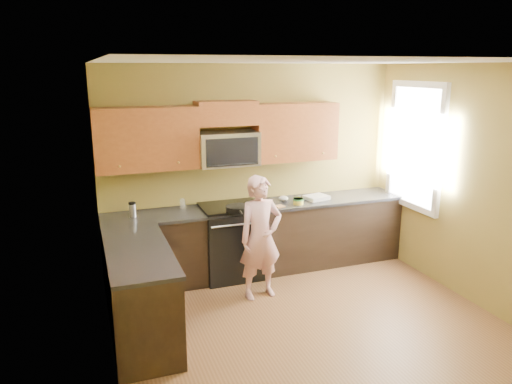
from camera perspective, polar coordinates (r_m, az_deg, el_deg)
name	(u,v)px	position (r m, az deg, el deg)	size (l,w,h in m)	color
floor	(317,332)	(5.26, 7.18, -15.98)	(4.00, 4.00, 0.00)	brown
ceiling	(327,62)	(4.55, 8.27, 14.86)	(4.00, 4.00, 0.00)	white
wall_back	(252,168)	(6.51, -0.45, 2.87)	(4.00, 4.00, 0.00)	olive
wall_front	(480,295)	(3.21, 24.68, -10.92)	(4.00, 4.00, 0.00)	olive
wall_left	(105,230)	(4.22, -17.22, -4.23)	(4.00, 4.00, 0.00)	olive
wall_right	(485,189)	(5.91, 25.16, 0.28)	(4.00, 4.00, 0.00)	olive
cabinet_back_run	(260,239)	(6.49, 0.45, -5.53)	(4.00, 0.60, 0.88)	black
cabinet_left_run	(140,294)	(5.14, -13.45, -11.54)	(0.60, 1.60, 0.88)	black
countertop_back	(260,206)	(6.34, 0.49, -1.65)	(4.00, 0.62, 0.04)	black
countertop_left	(138,251)	(4.96, -13.64, -6.73)	(0.62, 1.60, 0.04)	black
stove	(232,241)	(6.33, -2.88, -5.72)	(0.76, 0.65, 0.95)	black
microwave	(228,165)	(6.19, -3.33, 3.17)	(0.76, 0.40, 0.42)	silver
upper_cab_left	(148,170)	(6.02, -12.50, 2.53)	(1.22, 0.33, 0.75)	brown
upper_cab_right	(294,160)	(6.54, 4.50, 3.77)	(1.12, 0.33, 0.75)	brown
upper_cab_over_mw	(226,113)	(6.13, -3.52, 9.20)	(0.76, 0.33, 0.30)	brown
window	(415,146)	(6.72, 18.14, 5.11)	(0.06, 1.06, 1.66)	white
woman	(261,238)	(5.68, 0.53, -5.36)	(0.54, 0.35, 1.46)	#D86C77
frying_pan	(238,211)	(5.96, -2.12, -2.22)	(0.30, 0.51, 0.07)	black
butter_tub	(298,204)	(6.37, 4.97, -1.44)	(0.14, 0.14, 0.10)	yellow
toast_slice	(280,206)	(6.23, 2.78, -1.69)	(0.11, 0.11, 0.01)	#B27F47
napkin_a	(260,207)	(6.13, 0.52, -1.72)	(0.11, 0.12, 0.06)	silver
napkin_b	(284,198)	(6.51, 3.25, -0.74)	(0.12, 0.13, 0.07)	silver
dish_towel	(316,197)	(6.63, 7.09, -0.64)	(0.30, 0.24, 0.05)	silver
travel_mug	(133,217)	(5.99, -14.19, -2.87)	(0.09, 0.09, 0.18)	silver
glass_b	(183,204)	(6.23, -8.59, -1.35)	(0.07, 0.07, 0.12)	silver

